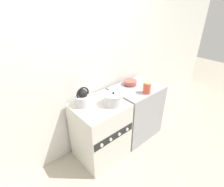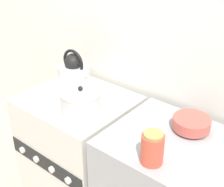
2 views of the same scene
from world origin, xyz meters
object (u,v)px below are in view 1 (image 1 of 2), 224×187
object	(u,v)px
cooking_pot	(113,99)
storage_jar	(147,88)
stove	(100,131)
kettle	(83,98)
enamel_bowl	(130,82)

from	to	relation	value
cooking_pot	storage_jar	xyz separation A→B (m)	(0.55, -0.10, 0.01)
stove	cooking_pot	xyz separation A→B (m)	(0.15, -0.11, 0.52)
stove	kettle	size ratio (longest dim) A/B	3.34
cooking_pot	storage_jar	size ratio (longest dim) A/B	1.56
kettle	storage_jar	world-z (taller)	kettle
stove	cooking_pot	world-z (taller)	cooking_pot
enamel_bowl	storage_jar	world-z (taller)	storage_jar
stove	storage_jar	distance (m)	0.91
kettle	cooking_pot	bearing A→B (deg)	-38.53
cooking_pot	stove	bearing A→B (deg)	144.81
storage_jar	kettle	bearing A→B (deg)	158.21
enamel_bowl	storage_jar	distance (m)	0.35
kettle	enamel_bowl	distance (m)	0.88
kettle	storage_jar	size ratio (longest dim) A/B	1.64
enamel_bowl	stove	bearing A→B (deg)	-169.06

